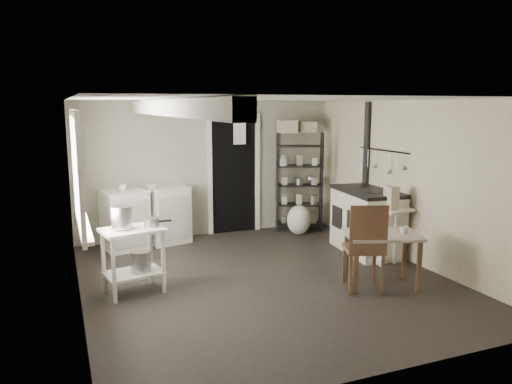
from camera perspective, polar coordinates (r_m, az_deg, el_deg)
name	(u,v)px	position (r m, az deg, el deg)	size (l,w,h in m)	color
floor	(265,279)	(6.57, 0.99, -9.92)	(5.00, 5.00, 0.00)	black
ceiling	(265,99)	(6.18, 1.05, 10.58)	(5.00, 5.00, 0.00)	silver
wall_back	(209,169)	(8.60, -5.45, 2.68)	(4.50, 0.02, 2.30)	#A19E89
wall_front	(386,242)	(4.13, 14.61, -5.56)	(4.50, 0.02, 2.30)	#A19E89
wall_left	(75,205)	(5.80, -19.96, -1.41)	(0.02, 5.00, 2.30)	#A19E89
wall_right	(411,182)	(7.42, 17.25, 1.12)	(0.02, 5.00, 2.30)	#A19E89
window	(75,171)	(5.94, -19.94, 2.27)	(0.12, 1.76, 1.28)	white
doorway	(234,176)	(8.73, -2.54, 1.83)	(0.96, 0.10, 2.08)	white
ceiling_beam	(168,108)	(5.82, -10.07, 9.48)	(0.18, 5.00, 0.18)	white
wallpaper_panel	(410,182)	(7.42, 17.19, 1.12)	(0.01, 5.00, 2.30)	beige
utensil_rail	(383,150)	(7.81, 14.29, 4.64)	(0.06, 1.20, 0.44)	#A8A8AA
prep_table	(133,261)	(6.17, -13.84, -7.63)	(0.69, 0.50, 0.79)	white
stockpot	(122,217)	(6.02, -15.11, -2.80)	(0.24, 0.24, 0.26)	#A8A8AA
saucepan	(151,222)	(6.09, -11.87, -3.39)	(0.18, 0.18, 0.10)	#A8A8AA
bucket	(141,262)	(6.16, -13.06, -7.77)	(0.24, 0.24, 0.26)	#A8A8AA
base_cabinets	(146,217)	(8.17, -12.44, -2.82)	(1.41, 0.61, 0.93)	silver
mixing_bowl	(152,186)	(8.09, -11.84, 0.67)	(0.30, 0.30, 0.07)	silver
counter_cup	(123,188)	(7.90, -14.97, 0.44)	(0.13, 0.13, 0.10)	silver
shelf_rack	(299,178)	(8.91, 4.96, 1.64)	(0.83, 0.32, 1.75)	black
shelf_jar	(283,155)	(8.74, 3.09, 4.25)	(0.08, 0.09, 0.19)	silver
storage_box_a	(287,118)	(8.73, 3.60, 8.47)	(0.32, 0.28, 0.22)	beige
storage_box_b	(307,119)	(8.95, 5.91, 8.35)	(0.29, 0.27, 0.19)	beige
stove	(367,224)	(7.80, 12.54, -3.58)	(0.68, 1.23, 0.97)	silver
stovepipe	(367,145)	(8.19, 12.56, 5.22)	(0.11, 0.11, 1.39)	black
side_ledge	(394,234)	(7.32, 15.55, -4.68)	(0.52, 0.28, 0.79)	white
oats_box	(391,194)	(7.18, 15.21, -0.20)	(0.13, 0.22, 0.32)	beige
work_table	(381,256)	(6.41, 14.15, -7.16)	(0.89, 0.62, 0.67)	beige
table_cup	(404,223)	(6.34, 16.56, -3.45)	(0.10, 0.10, 0.10)	silver
chair	(363,250)	(6.24, 12.18, -6.53)	(0.45, 0.47, 1.09)	#523523
flour_sack	(299,221)	(8.72, 4.93, -3.29)	(0.43, 0.36, 0.51)	silver
floor_crock	(380,259)	(7.34, 14.00, -7.44)	(0.12, 0.12, 0.15)	silver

